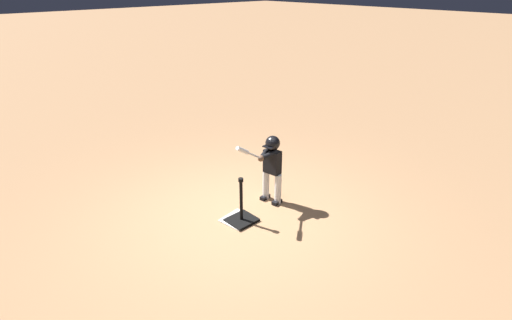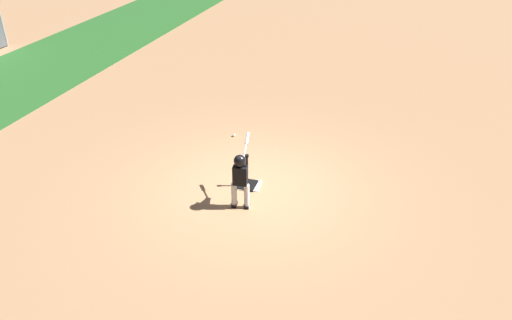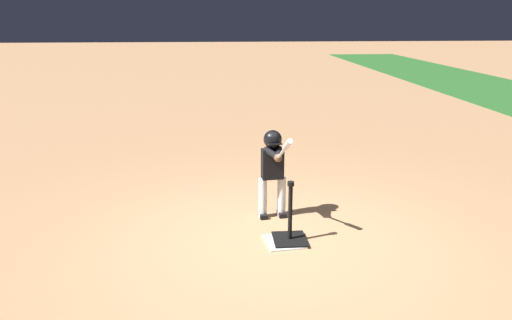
{
  "view_description": "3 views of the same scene",
  "coord_description": "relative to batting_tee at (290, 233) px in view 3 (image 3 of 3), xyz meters",
  "views": [
    {
      "loc": [
        3.41,
        4.02,
        3.38
      ],
      "look_at": [
        -0.29,
        0.09,
        0.91
      ],
      "focal_mm": 28.0,
      "sensor_mm": 36.0,
      "label": 1
    },
    {
      "loc": [
        -8.29,
        -2.63,
        5.59
      ],
      "look_at": [
        -0.1,
        -0.1,
        0.73
      ],
      "focal_mm": 35.0,
      "sensor_mm": 36.0,
      "label": 2
    },
    {
      "loc": [
        5.29,
        -0.7,
        2.53
      ],
      "look_at": [
        -0.71,
        -0.2,
        0.78
      ],
      "focal_mm": 35.0,
      "sensor_mm": 36.0,
      "label": 3
    }
  ],
  "objects": [
    {
      "name": "ground_plane",
      "position": [
        -0.05,
        -0.13,
        -0.11
      ],
      "size": [
        90.0,
        90.0,
        0.0
      ],
      "primitive_type": "plane",
      "color": "#AD7F56"
    },
    {
      "name": "batting_tee",
      "position": [
        0.0,
        0.0,
        0.0
      ],
      "size": [
        0.42,
        0.38,
        0.73
      ],
      "color": "black",
      "rests_on": "ground_plane"
    },
    {
      "name": "batter_child",
      "position": [
        -0.74,
        -0.11,
        0.63
      ],
      "size": [
        0.94,
        0.37,
        1.24
      ],
      "color": "silver",
      "rests_on": "ground_plane"
    },
    {
      "name": "home_plate",
      "position": [
        0.02,
        -0.05,
        -0.1
      ],
      "size": [
        0.49,
        0.49,
        0.02
      ],
      "primitive_type": "cube",
      "rotation": [
        0.0,
        0.0,
        0.12
      ],
      "color": "white",
      "rests_on": "ground_plane"
    }
  ]
}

